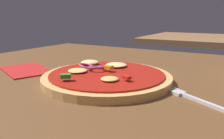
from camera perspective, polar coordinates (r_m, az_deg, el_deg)
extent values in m
cube|color=brown|center=(0.44, 5.70, -5.55)|extent=(1.12, 0.89, 0.03)
cylinder|color=tan|center=(0.44, -1.31, -2.15)|extent=(0.26, 0.26, 0.01)
cylinder|color=#A81C11|center=(0.44, -1.32, -1.07)|extent=(0.23, 0.23, 0.00)
ellipsoid|color=#F4DB8E|center=(0.52, -5.76, 1.85)|extent=(0.04, 0.04, 0.01)
ellipsoid|color=#EFCC72|center=(0.45, -8.89, -0.26)|extent=(0.04, 0.04, 0.01)
ellipsoid|color=#F4DB8E|center=(0.49, 1.11, 1.21)|extent=(0.05, 0.05, 0.01)
ellipsoid|color=#E5BC60|center=(0.39, -0.63, -2.41)|extent=(0.03, 0.03, 0.01)
torus|color=#93386B|center=(0.46, -4.12, 0.55)|extent=(0.05, 0.05, 0.01)
torus|color=#B25984|center=(0.48, -6.71, 0.98)|extent=(0.04, 0.04, 0.01)
cube|color=orange|center=(0.45, -0.91, 0.60)|extent=(0.02, 0.02, 0.01)
cube|color=#2D8C28|center=(0.39, -11.89, -1.65)|extent=(0.02, 0.02, 0.01)
cube|color=red|center=(0.38, 3.89, -2.04)|extent=(0.02, 0.01, 0.01)
cube|color=silver|center=(0.34, 26.44, -9.17)|extent=(0.12, 0.07, 0.01)
cube|color=silver|center=(0.39, 16.87, -5.79)|extent=(0.03, 0.03, 0.01)
cube|color=silver|center=(0.41, 15.11, -4.62)|extent=(0.03, 0.02, 0.00)
cube|color=silver|center=(0.40, 14.55, -4.76)|extent=(0.03, 0.02, 0.00)
cube|color=silver|center=(0.40, 13.97, -4.90)|extent=(0.03, 0.02, 0.00)
cube|color=silver|center=(0.40, 13.38, -5.04)|extent=(0.03, 0.02, 0.00)
cube|color=#B21E1E|center=(0.57, -21.41, -0.10)|extent=(0.17, 0.14, 0.00)
cube|color=brown|center=(1.57, 23.64, 7.14)|extent=(0.77, 0.66, 0.03)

